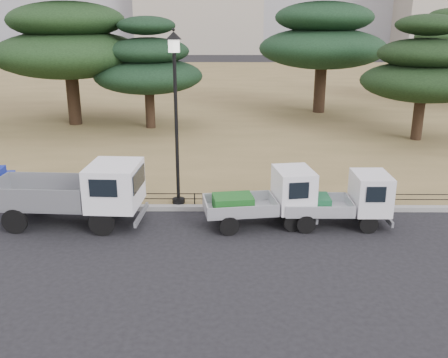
{
  "coord_description": "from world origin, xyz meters",
  "views": [
    {
      "loc": [
        0.14,
        -13.01,
        6.18
      ],
      "look_at": [
        0.0,
        2.0,
        1.3
      ],
      "focal_mm": 40.0,
      "sensor_mm": 36.0,
      "label": 1
    }
  ],
  "objects_px": {
    "truck_kei_front": "(268,198)",
    "truck_kei_rear": "(344,200)",
    "street_lamp": "(175,91)",
    "truck_large": "(77,191)"
  },
  "relations": [
    {
      "from": "truck_kei_front",
      "to": "truck_kei_rear",
      "type": "distance_m",
      "value": 2.36
    },
    {
      "from": "truck_kei_rear",
      "to": "street_lamp",
      "type": "xyz_separation_m",
      "value": [
        -5.26,
        1.51,
        3.12
      ]
    },
    {
      "from": "truck_large",
      "to": "truck_kei_front",
      "type": "bearing_deg",
      "value": 3.17
    },
    {
      "from": "truck_kei_front",
      "to": "truck_kei_rear",
      "type": "relative_size",
      "value": 1.09
    },
    {
      "from": "truck_kei_front",
      "to": "truck_kei_rear",
      "type": "xyz_separation_m",
      "value": [
        2.36,
        -0.04,
        -0.04
      ]
    },
    {
      "from": "truck_kei_front",
      "to": "street_lamp",
      "type": "xyz_separation_m",
      "value": [
        -2.91,
        1.47,
        3.08
      ]
    },
    {
      "from": "truck_large",
      "to": "street_lamp",
      "type": "relative_size",
      "value": 0.82
    },
    {
      "from": "truck_kei_front",
      "to": "truck_kei_rear",
      "type": "height_order",
      "value": "truck_kei_front"
    },
    {
      "from": "truck_large",
      "to": "street_lamp",
      "type": "bearing_deg",
      "value": 29.49
    },
    {
      "from": "truck_large",
      "to": "truck_kei_rear",
      "type": "bearing_deg",
      "value": 2.86
    }
  ]
}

